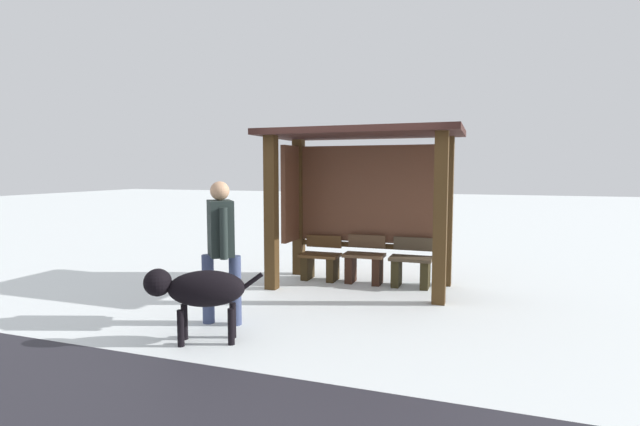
{
  "coord_description": "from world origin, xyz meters",
  "views": [
    {
      "loc": [
        1.8,
        -7.03,
        1.8
      ],
      "look_at": [
        -0.39,
        -0.77,
        1.2
      ],
      "focal_mm": 26.77,
      "sensor_mm": 36.0,
      "label": 1
    }
  ],
  "objects_px": {
    "bench_right_inside": "(411,267)",
    "person_walking": "(221,242)",
    "bench_left_inside": "(320,262)",
    "dog": "(199,289)",
    "bus_shelter": "(358,175)",
    "bench_center_inside": "(364,264)"
  },
  "relations": [
    {
      "from": "bus_shelter",
      "to": "bench_right_inside",
      "type": "distance_m",
      "value": 1.64
    },
    {
      "from": "dog",
      "to": "bench_center_inside",
      "type": "bearing_deg",
      "value": 72.38
    },
    {
      "from": "bench_left_inside",
      "to": "person_walking",
      "type": "relative_size",
      "value": 0.43
    },
    {
      "from": "bench_left_inside",
      "to": "person_walking",
      "type": "xyz_separation_m",
      "value": [
        -0.35,
        -2.52,
        0.69
      ]
    },
    {
      "from": "bench_left_inside",
      "to": "bench_right_inside",
      "type": "relative_size",
      "value": 0.95
    },
    {
      "from": "bench_left_inside",
      "to": "dog",
      "type": "bearing_deg",
      "value": -94.63
    },
    {
      "from": "bench_right_inside",
      "to": "person_walking",
      "type": "bearing_deg",
      "value": -126.0
    },
    {
      "from": "bench_right_inside",
      "to": "bench_left_inside",
      "type": "bearing_deg",
      "value": 179.95
    },
    {
      "from": "person_walking",
      "to": "bench_center_inside",
      "type": "bearing_deg",
      "value": 66.61
    },
    {
      "from": "bench_right_inside",
      "to": "person_walking",
      "type": "relative_size",
      "value": 0.45
    },
    {
      "from": "bench_center_inside",
      "to": "dog",
      "type": "xyz_separation_m",
      "value": [
        -0.99,
        -3.13,
        0.25
      ]
    },
    {
      "from": "bench_right_inside",
      "to": "dog",
      "type": "bearing_deg",
      "value": -118.99
    },
    {
      "from": "bench_right_inside",
      "to": "bench_center_inside",
      "type": "bearing_deg",
      "value": -179.96
    },
    {
      "from": "bus_shelter",
      "to": "bench_right_inside",
      "type": "relative_size",
      "value": 3.95
    },
    {
      "from": "bus_shelter",
      "to": "bench_left_inside",
      "type": "distance_m",
      "value": 1.57
    },
    {
      "from": "bus_shelter",
      "to": "bench_center_inside",
      "type": "relative_size",
      "value": 3.91
    },
    {
      "from": "bench_center_inside",
      "to": "bench_right_inside",
      "type": "bearing_deg",
      "value": 0.04
    },
    {
      "from": "bench_right_inside",
      "to": "dog",
      "type": "height_order",
      "value": "dog"
    },
    {
      "from": "bench_left_inside",
      "to": "bench_center_inside",
      "type": "height_order",
      "value": "bench_center_inside"
    },
    {
      "from": "bench_left_inside",
      "to": "dog",
      "type": "distance_m",
      "value": 3.15
    },
    {
      "from": "bench_right_inside",
      "to": "bus_shelter",
      "type": "bearing_deg",
      "value": -172.86
    },
    {
      "from": "bus_shelter",
      "to": "bench_left_inside",
      "type": "height_order",
      "value": "bus_shelter"
    }
  ]
}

